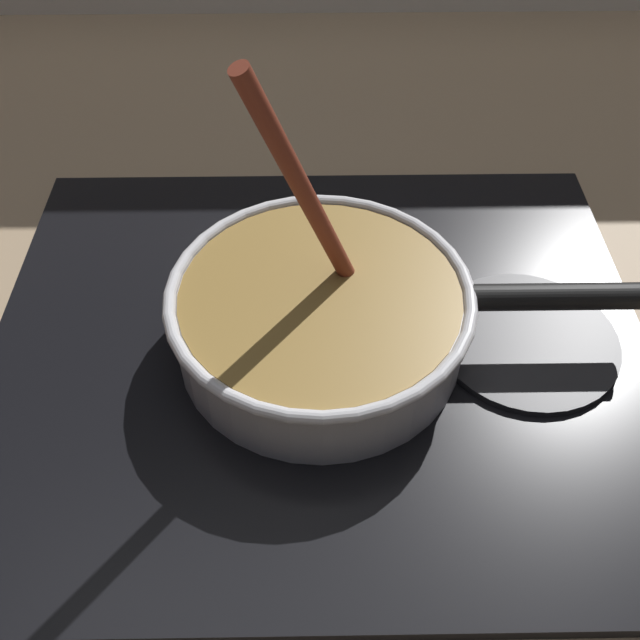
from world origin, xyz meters
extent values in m
cube|color=#9E8466|center=(0.00, 0.00, -0.02)|extent=(2.40, 1.60, 0.04)
cube|color=black|center=(0.03, 0.12, 0.01)|extent=(0.56, 0.48, 0.01)
torus|color=#592D0C|center=(0.03, 0.12, 0.02)|extent=(0.20, 0.20, 0.01)
cylinder|color=#262628|center=(0.21, 0.12, 0.01)|extent=(0.16, 0.16, 0.01)
cylinder|color=silver|center=(0.03, 0.12, 0.04)|extent=(0.24, 0.24, 0.06)
cylinder|color=olive|center=(0.03, 0.12, 0.05)|extent=(0.22, 0.22, 0.05)
torus|color=silver|center=(0.03, 0.12, 0.07)|extent=(0.25, 0.25, 0.01)
cylinder|color=black|center=(0.22, 0.12, 0.07)|extent=(0.14, 0.02, 0.02)
cylinder|color=#E5CC7A|center=(-0.02, 0.17, 0.06)|extent=(0.03, 0.03, 0.01)
cylinder|color=#EDD88C|center=(-0.04, 0.08, 0.06)|extent=(0.03, 0.03, 0.01)
cylinder|color=#E5CC7A|center=(0.07, 0.14, 0.06)|extent=(0.04, 0.04, 0.01)
cylinder|color=#EDD88C|center=(0.05, 0.04, 0.06)|extent=(0.03, 0.03, 0.01)
cylinder|color=#E5CC7A|center=(0.06, 0.08, 0.06)|extent=(0.03, 0.03, 0.01)
cylinder|color=#E5CC7A|center=(0.02, 0.17, 0.06)|extent=(0.03, 0.03, 0.01)
cylinder|color=#EDD88C|center=(0.02, 0.08, 0.06)|extent=(0.04, 0.04, 0.01)
cylinder|color=maroon|center=(0.02, 0.12, 0.16)|extent=(0.09, 0.06, 0.22)
cube|color=brown|center=(0.06, 0.15, 0.06)|extent=(0.05, 0.05, 0.01)
camera|label=1|loc=(0.03, -0.28, 0.47)|focal=40.14mm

